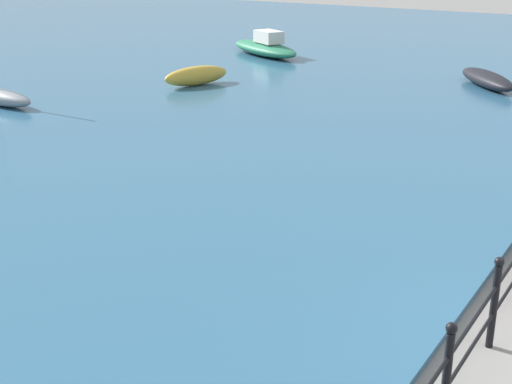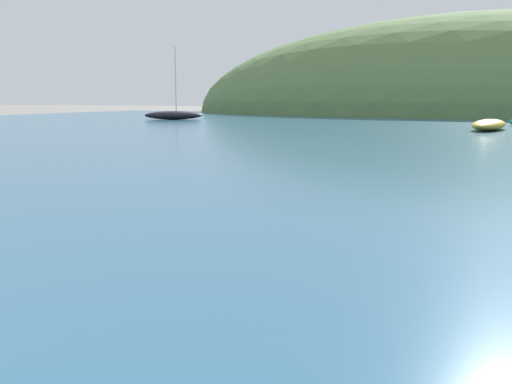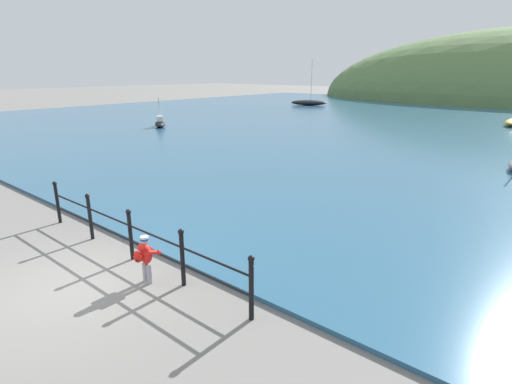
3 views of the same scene
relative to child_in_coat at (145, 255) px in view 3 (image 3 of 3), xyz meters
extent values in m
plane|color=slate|center=(-1.07, -1.08, -0.61)|extent=(200.00, 200.00, 0.00)
cube|color=#2D5B7A|center=(-1.07, 30.92, -0.56)|extent=(80.00, 60.00, 0.10)
cylinder|color=black|center=(-4.71, 0.42, -0.06)|extent=(0.09, 0.09, 1.10)
sphere|color=black|center=(-4.71, 0.42, 0.54)|extent=(0.12, 0.12, 0.12)
cylinder|color=black|center=(-2.93, 0.42, -0.06)|extent=(0.09, 0.09, 1.10)
sphere|color=black|center=(-2.93, 0.42, 0.54)|extent=(0.12, 0.12, 0.12)
cylinder|color=black|center=(-1.14, 0.42, -0.06)|extent=(0.09, 0.09, 1.10)
sphere|color=black|center=(-1.14, 0.42, 0.54)|extent=(0.12, 0.12, 0.12)
cylinder|color=black|center=(0.64, 0.42, -0.06)|extent=(0.09, 0.09, 1.10)
sphere|color=black|center=(0.64, 0.42, 0.54)|extent=(0.12, 0.12, 0.12)
cylinder|color=black|center=(2.43, 0.42, -0.06)|extent=(0.09, 0.09, 1.10)
sphere|color=black|center=(2.43, 0.42, 0.54)|extent=(0.12, 0.12, 0.12)
cylinder|color=black|center=(-1.14, 0.42, 0.21)|extent=(7.14, 0.04, 0.04)
cylinder|color=black|center=(-1.14, 0.42, -0.16)|extent=(7.14, 0.04, 0.04)
cylinder|color=#99999E|center=(-0.07, 0.02, -0.40)|extent=(0.11, 0.11, 0.42)
cylinder|color=#99999E|center=(0.06, 0.02, -0.40)|extent=(0.11, 0.11, 0.42)
ellipsoid|color=red|center=(0.00, 0.02, 0.01)|extent=(0.31, 0.23, 0.40)
ellipsoid|color=red|center=(0.00, -0.04, 0.19)|extent=(0.20, 0.13, 0.18)
cylinder|color=red|center=(-0.14, 0.10, 0.06)|extent=(0.10, 0.32, 0.19)
cylinder|color=red|center=(0.14, 0.12, 0.06)|extent=(0.10, 0.32, 0.19)
sphere|color=tan|center=(0.00, 0.02, 0.31)|extent=(0.17, 0.17, 0.17)
cylinder|color=#194CB2|center=(0.00, 0.02, 0.34)|extent=(0.17, 0.17, 0.04)
cylinder|color=silver|center=(0.00, 0.02, 0.38)|extent=(0.16, 0.16, 0.04)
ellipsoid|color=red|center=(0.01, -0.18, 0.03)|extent=(0.23, 0.14, 0.24)
sphere|color=black|center=(-0.04, -0.24, 0.09)|extent=(0.04, 0.04, 0.04)
sphere|color=black|center=(0.06, -0.24, -0.01)|extent=(0.04, 0.04, 0.04)
ellipsoid|color=black|center=(-18.53, 14.29, -0.29)|extent=(2.17, 1.90, 0.43)
cube|color=silver|center=(-18.40, 14.19, 0.12)|extent=(0.73, 0.70, 0.39)
cylinder|color=beige|center=(-18.62, 14.36, 0.78)|extent=(0.07, 0.07, 1.71)
ellipsoid|color=black|center=(-20.79, 38.21, -0.19)|extent=(4.51, 3.42, 0.63)
cylinder|color=beige|center=(-20.61, 38.31, 2.50)|extent=(0.07, 0.07, 4.75)
camera|label=1|loc=(-9.10, -1.22, 4.14)|focal=50.00mm
camera|label=2|loc=(4.05, -0.42, 1.23)|focal=42.00mm
camera|label=3|loc=(6.33, -4.10, 3.50)|focal=28.00mm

